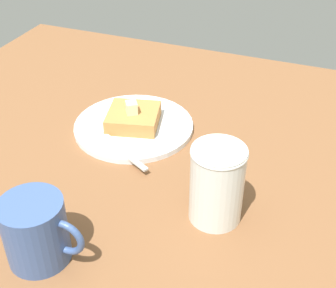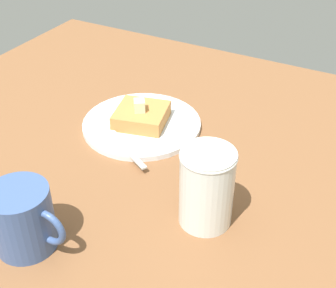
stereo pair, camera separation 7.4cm
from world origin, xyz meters
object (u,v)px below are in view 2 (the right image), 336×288
(fork, at_px, (117,141))
(coffee_mug, at_px, (23,219))
(plate, at_px, (140,123))
(syrup_jar, at_px, (206,191))

(fork, distance_m, coffee_mug, 0.25)
(fork, relative_size, coffee_mug, 1.33)
(coffee_mug, bearing_deg, plate, 93.48)
(syrup_jar, xyz_separation_m, coffee_mug, (-0.19, -0.15, -0.01))
(plate, xyz_separation_m, coffee_mug, (0.02, -0.32, 0.04))
(plate, bearing_deg, coffee_mug, -86.52)
(fork, relative_size, syrup_jar, 1.26)
(plate, height_order, fork, fork)
(plate, xyz_separation_m, syrup_jar, (0.21, -0.17, 0.05))
(fork, height_order, syrup_jar, syrup_jar)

